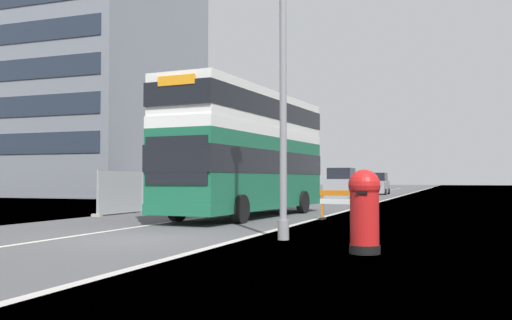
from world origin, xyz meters
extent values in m
cube|color=#4C4C4F|center=(0.00, 0.00, -0.05)|extent=(140.00, 280.00, 0.10)
cube|color=#B2AFA8|center=(2.59, 0.00, 0.00)|extent=(0.24, 196.00, 0.01)
cube|color=silver|center=(-1.91, 0.00, 0.00)|extent=(0.16, 168.00, 0.01)
cube|color=#196042|center=(-0.34, 9.12, 1.78)|extent=(3.36, 11.08, 2.86)
cube|color=white|center=(-0.34, 9.12, 3.41)|extent=(3.36, 11.08, 0.40)
cube|color=white|center=(-0.34, 9.12, 4.33)|extent=(3.33, 10.97, 1.44)
cube|color=black|center=(-0.34, 9.12, 2.21)|extent=(3.39, 11.19, 0.92)
cube|color=black|center=(-0.34, 9.12, 4.33)|extent=(3.38, 11.13, 0.79)
cube|color=black|center=(-0.75, 3.65, 2.14)|extent=(2.34, 0.24, 1.57)
cube|color=orange|center=(-0.75, 3.65, 4.73)|extent=(1.40, 0.17, 0.32)
cube|color=#196042|center=(-0.34, 9.12, 0.53)|extent=(3.39, 11.19, 0.36)
cylinder|color=black|center=(-1.86, 5.84, 0.50)|extent=(0.37, 1.02, 1.00)
cylinder|color=black|center=(0.68, 5.64, 0.50)|extent=(0.37, 1.02, 1.00)
cylinder|color=black|center=(-1.38, 12.20, 0.50)|extent=(0.37, 1.02, 1.00)
cylinder|color=black|center=(1.16, 12.01, 0.50)|extent=(0.37, 1.02, 1.00)
cylinder|color=gray|center=(3.65, 1.17, 3.93)|extent=(0.18, 0.18, 7.87)
cylinder|color=gray|center=(3.65, 1.17, 0.25)|extent=(0.29, 0.29, 0.50)
cylinder|color=black|center=(6.01, -0.75, 0.09)|extent=(0.64, 0.64, 0.18)
cylinder|color=red|center=(6.01, -0.75, 0.79)|extent=(0.59, 0.59, 1.22)
sphere|color=red|center=(6.01, -0.75, 1.40)|extent=(0.66, 0.66, 0.66)
cube|color=black|center=(6.01, -1.06, 1.26)|extent=(0.22, 0.03, 0.07)
cube|color=orange|center=(3.60, 8.42, 1.01)|extent=(1.59, 0.29, 0.20)
cube|color=white|center=(3.60, 8.42, 0.69)|extent=(1.59, 0.29, 0.20)
cube|color=orange|center=(2.89, 8.51, 0.51)|extent=(0.08, 0.08, 1.01)
cube|color=black|center=(2.89, 8.51, 0.04)|extent=(0.20, 0.45, 0.08)
cube|color=orange|center=(4.31, 8.32, 0.51)|extent=(0.08, 0.08, 1.01)
cube|color=black|center=(4.31, 8.32, 0.04)|extent=(0.20, 0.45, 0.08)
cube|color=#A8AAAD|center=(-6.09, 8.57, 0.96)|extent=(0.04, 3.26, 1.83)
cube|color=#A8AAAD|center=(-6.09, 11.97, 0.96)|extent=(0.04, 3.26, 1.83)
cube|color=#A8AAAD|center=(-6.09, 15.37, 0.96)|extent=(0.04, 3.26, 1.83)
cube|color=#A8AAAD|center=(-6.09, 18.77, 0.96)|extent=(0.04, 3.26, 1.83)
cylinder|color=#939699|center=(-6.09, 6.87, 0.96)|extent=(0.06, 0.06, 1.93)
cube|color=gray|center=(-6.09, 6.87, 0.06)|extent=(0.44, 0.20, 0.12)
cylinder|color=#939699|center=(-6.09, 10.27, 0.96)|extent=(0.06, 0.06, 1.93)
cube|color=gray|center=(-6.09, 10.27, 0.06)|extent=(0.44, 0.20, 0.12)
cylinder|color=#939699|center=(-6.09, 13.67, 0.96)|extent=(0.06, 0.06, 1.93)
cube|color=gray|center=(-6.09, 13.67, 0.06)|extent=(0.44, 0.20, 0.12)
cylinder|color=#939699|center=(-6.09, 17.07, 0.96)|extent=(0.06, 0.06, 1.93)
cube|color=gray|center=(-6.09, 17.07, 0.06)|extent=(0.44, 0.20, 0.12)
cylinder|color=#939699|center=(-6.09, 20.47, 0.96)|extent=(0.06, 0.06, 1.93)
cube|color=gray|center=(-6.09, 20.47, 0.06)|extent=(0.44, 0.20, 0.12)
cube|color=gray|center=(-0.38, 27.97, 0.86)|extent=(1.81, 3.89, 1.35)
cube|color=black|center=(-0.38, 27.97, 1.93)|extent=(1.67, 2.14, 0.80)
cylinder|color=black|center=(0.53, 29.18, 0.30)|extent=(0.20, 0.60, 0.60)
cylinder|color=black|center=(-1.28, 29.18, 0.30)|extent=(0.20, 0.60, 0.60)
cylinder|color=black|center=(0.53, 26.77, 0.30)|extent=(0.20, 0.60, 0.60)
cylinder|color=black|center=(-1.28, 26.77, 0.30)|extent=(0.20, 0.60, 0.60)
cube|color=maroon|center=(-0.41, 36.76, 0.75)|extent=(1.76, 4.25, 1.13)
cube|color=black|center=(-0.41, 36.76, 1.63)|extent=(1.62, 2.34, 0.64)
cylinder|color=black|center=(0.47, 38.08, 0.30)|extent=(0.20, 0.60, 0.60)
cylinder|color=black|center=(-1.29, 38.08, 0.30)|extent=(0.20, 0.60, 0.60)
cylinder|color=black|center=(0.47, 35.45, 0.30)|extent=(0.20, 0.60, 0.60)
cylinder|color=black|center=(-1.29, 35.45, 0.30)|extent=(0.20, 0.60, 0.60)
cube|color=gray|center=(-0.12, 44.45, 0.77)|extent=(1.84, 4.23, 1.18)
cube|color=black|center=(-0.12, 44.45, 1.76)|extent=(1.70, 2.33, 0.80)
cylinder|color=black|center=(0.80, 45.76, 0.30)|extent=(0.20, 0.60, 0.60)
cylinder|color=black|center=(-1.04, 45.76, 0.30)|extent=(0.20, 0.60, 0.60)
cylinder|color=black|center=(0.80, 43.14, 0.30)|extent=(0.20, 0.60, 0.60)
cylinder|color=black|center=(-1.04, 43.14, 0.30)|extent=(0.20, 0.60, 0.60)
cylinder|color=#4C3D2D|center=(-14.73, 39.03, 1.87)|extent=(0.43, 0.43, 3.73)
cylinder|color=#4C3D2D|center=(-14.05, 38.83, 3.03)|extent=(1.53, 0.63, 1.31)
cylinder|color=#4C3D2D|center=(-14.38, 39.49, 3.04)|extent=(0.93, 1.13, 1.21)
cylinder|color=#4C3D2D|center=(-14.99, 39.63, 2.60)|extent=(0.76, 1.39, 1.02)
cylinder|color=#4C3D2D|center=(-15.45, 39.26, 4.07)|extent=(1.61, 0.65, 1.79)
cylinder|color=#4C3D2D|center=(-15.48, 38.86, 3.40)|extent=(1.61, 0.49, 1.40)
cylinder|color=#4C3D2D|center=(-14.95, 38.43, 3.99)|extent=(0.67, 1.39, 1.45)
cylinder|color=#4C3D2D|center=(-14.38, 38.69, 3.62)|extent=(0.89, 0.87, 0.95)
cylinder|color=#2D3342|center=(5.09, 6.35, 0.40)|extent=(0.29, 0.29, 0.80)
cylinder|color=navy|center=(5.09, 6.35, 1.11)|extent=(0.34, 0.34, 0.62)
sphere|color=beige|center=(5.09, 6.35, 1.53)|extent=(0.22, 0.22, 0.22)
cube|color=gray|center=(-29.82, 32.81, 12.17)|extent=(24.70, 17.83, 24.34)
camera|label=1|loc=(7.93, -12.45, 1.53)|focal=39.56mm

